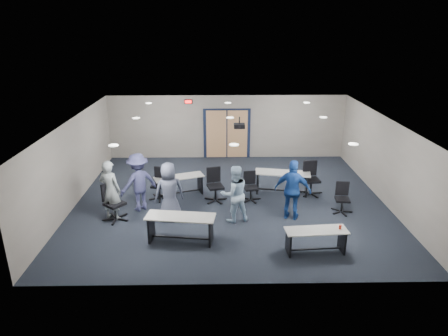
{
  "coord_description": "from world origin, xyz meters",
  "views": [
    {
      "loc": [
        -0.43,
        -12.03,
        5.54
      ],
      "look_at": [
        -0.21,
        -0.3,
        1.25
      ],
      "focal_mm": 32.0,
      "sensor_mm": 36.0,
      "label": 1
    }
  ],
  "objects_px": {
    "chair_loose_right": "(343,198)",
    "person_gray": "(110,190)",
    "person_navy": "(293,190)",
    "table_front_left": "(181,224)",
    "chair_back_c": "(251,187)",
    "table_back_right": "(282,179)",
    "person_lightblue": "(234,194)",
    "person_plaid": "(169,192)",
    "table_front_right": "(316,237)",
    "person_back": "(138,182)",
    "chair_back_b": "(215,185)",
    "chair_back_d": "(312,179)",
    "chair_back_a": "(159,184)",
    "chair_loose_left": "(115,202)",
    "table_back_left": "(179,182)"
  },
  "relations": [
    {
      "from": "chair_back_b",
      "to": "person_navy",
      "type": "bearing_deg",
      "value": -44.47
    },
    {
      "from": "chair_loose_right",
      "to": "person_plaid",
      "type": "distance_m",
      "value": 5.27
    },
    {
      "from": "chair_back_c",
      "to": "person_back",
      "type": "relative_size",
      "value": 0.53
    },
    {
      "from": "chair_back_b",
      "to": "chair_loose_right",
      "type": "height_order",
      "value": "chair_back_b"
    },
    {
      "from": "person_navy",
      "to": "person_plaid",
      "type": "bearing_deg",
      "value": 20.95
    },
    {
      "from": "chair_back_c",
      "to": "person_navy",
      "type": "distance_m",
      "value": 1.77
    },
    {
      "from": "chair_loose_right",
      "to": "person_plaid",
      "type": "xyz_separation_m",
      "value": [
        -5.24,
        -0.37,
        0.41
      ]
    },
    {
      "from": "table_front_right",
      "to": "chair_back_a",
      "type": "height_order",
      "value": "chair_back_a"
    },
    {
      "from": "person_lightblue",
      "to": "person_back",
      "type": "xyz_separation_m",
      "value": [
        -2.92,
        0.82,
        0.06
      ]
    },
    {
      "from": "table_front_left",
      "to": "chair_back_c",
      "type": "relative_size",
      "value": 1.96
    },
    {
      "from": "table_back_left",
      "to": "person_back",
      "type": "distance_m",
      "value": 1.63
    },
    {
      "from": "table_back_right",
      "to": "person_lightblue",
      "type": "height_order",
      "value": "person_lightblue"
    },
    {
      "from": "table_back_right",
      "to": "chair_loose_right",
      "type": "relative_size",
      "value": 2.04
    },
    {
      "from": "chair_loose_right",
      "to": "person_gray",
      "type": "distance_m",
      "value": 6.99
    },
    {
      "from": "table_back_right",
      "to": "person_navy",
      "type": "distance_m",
      "value": 1.93
    },
    {
      "from": "table_back_left",
      "to": "person_lightblue",
      "type": "bearing_deg",
      "value": -66.55
    },
    {
      "from": "table_front_right",
      "to": "person_plaid",
      "type": "bearing_deg",
      "value": 150.23
    },
    {
      "from": "chair_back_b",
      "to": "chair_loose_left",
      "type": "xyz_separation_m",
      "value": [
        -2.96,
        -1.29,
        0.02
      ]
    },
    {
      "from": "table_front_right",
      "to": "chair_loose_left",
      "type": "relative_size",
      "value": 1.41
    },
    {
      "from": "table_front_left",
      "to": "person_back",
      "type": "height_order",
      "value": "person_back"
    },
    {
      "from": "person_plaid",
      "to": "person_lightblue",
      "type": "bearing_deg",
      "value": 159.51
    },
    {
      "from": "person_lightblue",
      "to": "person_navy",
      "type": "distance_m",
      "value": 1.72
    },
    {
      "from": "table_front_right",
      "to": "chair_loose_right",
      "type": "bearing_deg",
      "value": 54.97
    },
    {
      "from": "table_front_right",
      "to": "person_navy",
      "type": "height_order",
      "value": "person_navy"
    },
    {
      "from": "table_front_right",
      "to": "person_gray",
      "type": "distance_m",
      "value": 5.99
    },
    {
      "from": "table_back_right",
      "to": "person_navy",
      "type": "relative_size",
      "value": 1.06
    },
    {
      "from": "person_navy",
      "to": "chair_loose_left",
      "type": "bearing_deg",
      "value": 20.83
    },
    {
      "from": "table_front_right",
      "to": "chair_back_a",
      "type": "relative_size",
      "value": 1.51
    },
    {
      "from": "chair_back_b",
      "to": "person_navy",
      "type": "xyz_separation_m",
      "value": [
        2.28,
        -1.27,
        0.36
      ]
    },
    {
      "from": "chair_back_d",
      "to": "table_back_right",
      "type": "bearing_deg",
      "value": 164.61
    },
    {
      "from": "table_back_left",
      "to": "chair_loose_right",
      "type": "height_order",
      "value": "chair_loose_right"
    },
    {
      "from": "chair_back_a",
      "to": "chair_loose_right",
      "type": "height_order",
      "value": "chair_back_a"
    },
    {
      "from": "chair_back_d",
      "to": "person_gray",
      "type": "height_order",
      "value": "person_gray"
    },
    {
      "from": "table_back_right",
      "to": "chair_back_d",
      "type": "relative_size",
      "value": 1.7
    },
    {
      "from": "chair_back_b",
      "to": "person_lightblue",
      "type": "bearing_deg",
      "value": -83.3
    },
    {
      "from": "chair_back_c",
      "to": "person_gray",
      "type": "xyz_separation_m",
      "value": [
        -4.24,
        -1.2,
        0.43
      ]
    },
    {
      "from": "chair_back_a",
      "to": "person_navy",
      "type": "bearing_deg",
      "value": -7.59
    },
    {
      "from": "table_back_right",
      "to": "person_plaid",
      "type": "height_order",
      "value": "person_plaid"
    },
    {
      "from": "chair_loose_right",
      "to": "person_back",
      "type": "distance_m",
      "value": 6.29
    },
    {
      "from": "table_back_right",
      "to": "chair_loose_left",
      "type": "height_order",
      "value": "chair_loose_left"
    },
    {
      "from": "person_navy",
      "to": "person_gray",
      "type": "bearing_deg",
      "value": 19.69
    },
    {
      "from": "table_front_right",
      "to": "person_gray",
      "type": "height_order",
      "value": "person_gray"
    },
    {
      "from": "chair_back_d",
      "to": "person_navy",
      "type": "distance_m",
      "value": 2.03
    },
    {
      "from": "person_lightblue",
      "to": "person_back",
      "type": "relative_size",
      "value": 0.94
    },
    {
      "from": "chair_back_d",
      "to": "person_plaid",
      "type": "distance_m",
      "value": 4.93
    },
    {
      "from": "table_front_left",
      "to": "chair_loose_right",
      "type": "height_order",
      "value": "chair_loose_right"
    },
    {
      "from": "table_front_right",
      "to": "table_back_right",
      "type": "distance_m",
      "value": 3.79
    },
    {
      "from": "person_navy",
      "to": "table_back_left",
      "type": "bearing_deg",
      "value": -6.27
    },
    {
      "from": "table_back_right",
      "to": "person_back",
      "type": "relative_size",
      "value": 1.06
    },
    {
      "from": "table_front_right",
      "to": "person_lightblue",
      "type": "relative_size",
      "value": 0.93
    }
  ]
}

